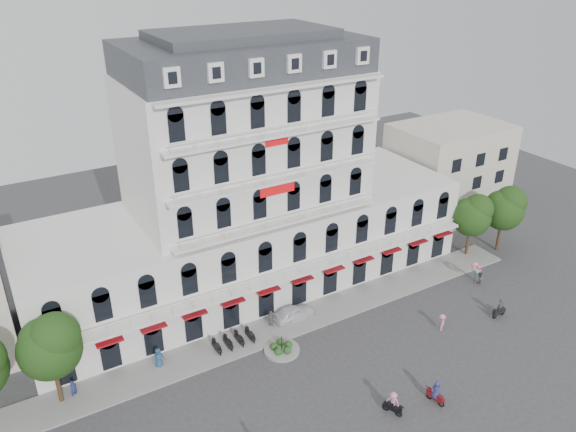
{
  "coord_description": "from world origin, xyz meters",
  "views": [
    {
      "loc": [
        -22.58,
        -28.29,
        32.56
      ],
      "look_at": [
        -0.0,
        10.0,
        10.92
      ],
      "focal_mm": 35.0,
      "sensor_mm": 36.0,
      "label": 1
    }
  ],
  "objects_px": {
    "rider_east": "(436,392)",
    "rider_northeast": "(500,308)",
    "rider_center": "(393,403)",
    "parked_car": "(294,313)",
    "balloon_vendor": "(478,274)"
  },
  "relations": [
    {
      "from": "parked_car",
      "to": "rider_northeast",
      "type": "distance_m",
      "value": 19.81
    },
    {
      "from": "parked_car",
      "to": "rider_center",
      "type": "bearing_deg",
      "value": -179.47
    },
    {
      "from": "rider_northeast",
      "to": "rider_center",
      "type": "height_order",
      "value": "rider_center"
    },
    {
      "from": "rider_center",
      "to": "balloon_vendor",
      "type": "distance_m",
      "value": 21.8
    },
    {
      "from": "rider_east",
      "to": "rider_center",
      "type": "height_order",
      "value": "rider_east"
    },
    {
      "from": "parked_car",
      "to": "rider_center",
      "type": "height_order",
      "value": "rider_center"
    },
    {
      "from": "rider_northeast",
      "to": "rider_center",
      "type": "bearing_deg",
      "value": 13.92
    },
    {
      "from": "rider_east",
      "to": "rider_center",
      "type": "relative_size",
      "value": 1.02
    },
    {
      "from": "rider_center",
      "to": "balloon_vendor",
      "type": "height_order",
      "value": "balloon_vendor"
    },
    {
      "from": "rider_east",
      "to": "balloon_vendor",
      "type": "xyz_separation_m",
      "value": [
        15.95,
        10.37,
        0.23
      ]
    },
    {
      "from": "rider_northeast",
      "to": "parked_car",
      "type": "bearing_deg",
      "value": -30.06
    },
    {
      "from": "parked_car",
      "to": "rider_northeast",
      "type": "bearing_deg",
      "value": -120.01
    },
    {
      "from": "rider_east",
      "to": "balloon_vendor",
      "type": "bearing_deg",
      "value": -68.73
    },
    {
      "from": "rider_east",
      "to": "rider_northeast",
      "type": "xyz_separation_m",
      "value": [
        13.32,
        5.23,
        -0.06
      ]
    },
    {
      "from": "rider_east",
      "to": "rider_northeast",
      "type": "bearing_deg",
      "value": -80.31
    }
  ]
}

